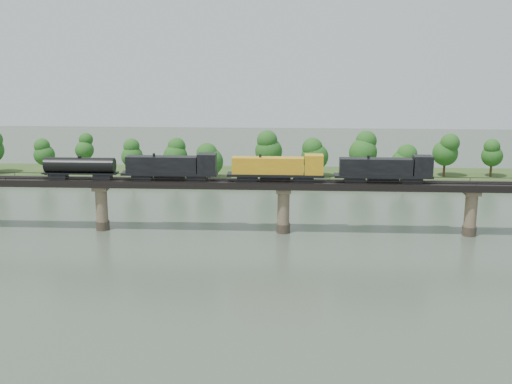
{
  "coord_description": "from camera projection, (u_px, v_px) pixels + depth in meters",
  "views": [
    {
      "loc": [
        1.29,
        -104.37,
        41.12
      ],
      "look_at": [
        -5.96,
        30.0,
        9.0
      ],
      "focal_mm": 45.0,
      "sensor_mm": 36.0,
      "label": 1
    }
  ],
  "objects": [
    {
      "name": "far_treeline",
      "position": [
        258.0,
        153.0,
        187.57
      ],
      "size": [
        289.06,
        17.54,
        13.6
      ],
      "color": "#382619",
      "rests_on": "far_bank"
    },
    {
      "name": "freight_train",
      "position": [
        241.0,
        168.0,
        137.29
      ],
      "size": [
        83.91,
        3.27,
        5.78
      ],
      "color": "black",
      "rests_on": "bridge"
    },
    {
      "name": "ground",
      "position": [
        281.0,
        283.0,
        110.98
      ],
      "size": [
        400.0,
        400.0,
        0.0
      ],
      "primitive_type": "plane",
      "color": "#374536",
      "rests_on": "ground"
    },
    {
      "name": "bridge",
      "position": [
        283.0,
        208.0,
        138.85
      ],
      "size": [
        236.0,
        30.0,
        11.5
      ],
      "color": "#473A2D",
      "rests_on": "ground"
    },
    {
      "name": "bridge_superstructure",
      "position": [
        284.0,
        180.0,
        137.38
      ],
      "size": [
        220.0,
        4.9,
        0.75
      ],
      "color": "black",
      "rests_on": "bridge"
    },
    {
      "name": "far_bank",
      "position": [
        286.0,
        176.0,
        193.35
      ],
      "size": [
        300.0,
        24.0,
        1.6
      ],
      "primitive_type": "cube",
      "color": "#2D441B",
      "rests_on": "ground"
    }
  ]
}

